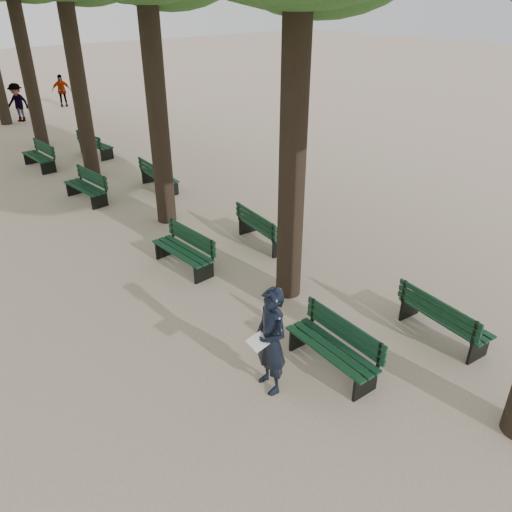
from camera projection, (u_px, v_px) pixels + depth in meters
ground at (348, 402)px, 7.91m from camera, size 120.00×120.00×0.00m
bench_left_0 at (331, 356)px, 8.48m from camera, size 0.68×1.83×0.92m
bench_left_1 at (183, 257)px, 11.61m from camera, size 0.65×1.82×0.92m
bench_left_2 at (86, 193)px, 15.33m from camera, size 0.72×1.84×0.92m
bench_left_3 at (39, 161)px, 18.13m from camera, size 0.66×1.83×0.92m
bench_right_0 at (443, 325)px, 9.28m from camera, size 0.79×1.86×0.92m
bench_right_1 at (264, 234)px, 12.73m from camera, size 0.79×1.86×0.92m
bench_right_2 at (160, 181)px, 16.25m from camera, size 0.70×1.84×0.92m
bench_right_3 at (96, 149)px, 19.53m from camera, size 0.75×1.85×0.92m
man_with_map at (271, 341)px, 7.78m from camera, size 0.68×0.80×1.87m
pedestrian_c at (61, 90)px, 27.58m from camera, size 1.05×0.63×1.70m
pedestrian_b at (18, 103)px, 24.34m from camera, size 1.01×1.15×1.82m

